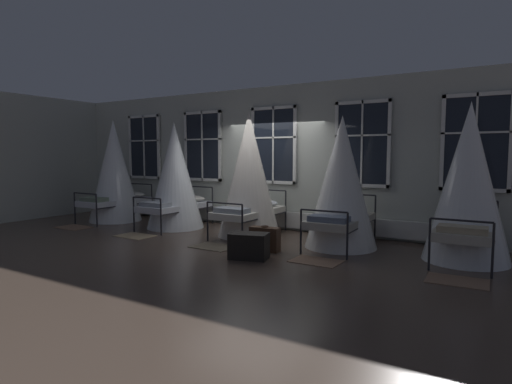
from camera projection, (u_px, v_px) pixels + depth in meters
ground at (248, 236)px, 9.08m from camera, size 23.61×23.61×0.00m
back_wall_with_windows at (276, 158)px, 10.00m from camera, size 12.81×0.10×3.36m
window_bank at (273, 182)px, 9.95m from camera, size 9.63×0.10×2.81m
cot_first at (114, 172)px, 11.18m from camera, size 1.36×1.89×2.67m
cot_second at (175, 177)px, 10.11m from camera, size 1.36×1.89×2.53m
cot_third at (249, 176)px, 9.07m from camera, size 1.36×1.89×2.67m
cot_fourth at (341, 184)px, 7.94m from camera, size 1.36×1.91×2.49m
cot_fifth at (468, 185)px, 6.88m from camera, size 1.36×1.89×2.62m
rug_first at (73, 227)px, 10.20m from camera, size 0.82×0.58×0.01m
rug_second at (135, 236)px, 9.12m from camera, size 0.81×0.57×0.01m
rug_third at (213, 247)px, 8.03m from camera, size 0.81×0.57×0.01m
rug_fourth at (316, 261)px, 6.94m from camera, size 0.81×0.57×0.01m
rug_fifth at (457, 281)px, 5.85m from camera, size 0.82×0.59×0.01m
suitcase_dark at (265, 239)px, 7.69m from camera, size 0.57×0.24×0.47m
travel_trunk at (249, 246)px, 7.13m from camera, size 0.72×0.55×0.44m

